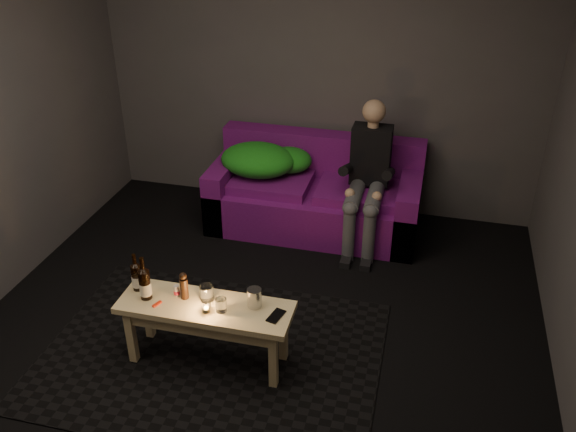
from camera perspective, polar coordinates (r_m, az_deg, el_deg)
name	(u,v)px	position (r m, az deg, el deg)	size (l,w,h in m)	color
floor	(247,352)	(4.25, -3.90, -12.61)	(4.50, 4.50, 0.00)	black
room	(261,98)	(3.80, -2.56, 11.01)	(4.50, 4.50, 4.50)	silver
rug	(212,354)	(4.25, -7.11, -12.68)	(2.25, 1.63, 0.01)	black
sofa	(316,196)	(5.52, 2.60, 1.84)	(1.85, 0.83, 0.79)	#6A0E6E
green_blanket	(264,160)	(5.48, -2.30, 5.27)	(0.81, 0.55, 0.28)	#218C19
person	(368,174)	(5.16, 7.47, 3.93)	(0.33, 0.77, 1.23)	black
coffee_table	(206,315)	(3.98, -7.70, -9.17)	(1.13, 0.37, 0.46)	#DEC382
beer_bottle_a	(137,276)	(4.09, -13.98, -5.51)	(0.07, 0.07, 0.27)	black
beer_bottle_b	(145,283)	(3.99, -13.26, -6.16)	(0.08, 0.08, 0.30)	black
salt_shaker	(177,291)	(4.01, -10.37, -6.90)	(0.04, 0.04, 0.08)	silver
pepper_mill	(184,289)	(3.97, -9.70, -6.70)	(0.05, 0.05, 0.14)	black
tumbler_back	(207,293)	(3.94, -7.62, -7.16)	(0.09, 0.09, 0.11)	white
tealight	(206,309)	(3.86, -7.66, -8.61)	(0.05, 0.05, 0.04)	white
tumbler_front	(221,305)	(3.84, -6.27, -8.27)	(0.07, 0.07, 0.09)	white
steel_cup	(254,298)	(3.85, -3.16, -7.65)	(0.09, 0.09, 0.13)	#AEAFB5
smartphone	(276,316)	(3.80, -1.13, -9.33)	(0.07, 0.14, 0.01)	black
red_lighter	(157,304)	(3.98, -12.16, -8.05)	(0.02, 0.07, 0.01)	red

